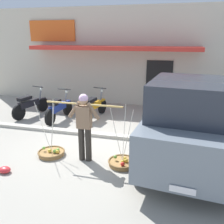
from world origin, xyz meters
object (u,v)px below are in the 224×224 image
(fruit_basket_right_side, at_px, (51,152))
(parked_truck, at_px, (193,120))
(motorcycle_second_in_row, at_px, (59,108))
(fruit_vendor, at_px, (84,123))
(plastic_litter_bag, at_px, (5,170))
(fruit_basket_left_side, at_px, (122,162))
(motorcycle_third_in_row, at_px, (94,107))
(motorcycle_nearest_shop, at_px, (30,105))

(fruit_basket_right_side, distance_m, parked_truck, 3.67)
(motorcycle_second_in_row, bearing_deg, fruit_vendor, -52.36)
(plastic_litter_bag, bearing_deg, fruit_basket_right_side, 59.14)
(fruit_basket_left_side, bearing_deg, parked_truck, 26.74)
(motorcycle_second_in_row, height_order, parked_truck, parked_truck)
(fruit_basket_right_side, distance_m, plastic_litter_bag, 1.21)
(fruit_vendor, height_order, parked_truck, parked_truck)
(fruit_vendor, xyz_separation_m, parked_truck, (2.51, 0.77, 0.05))
(fruit_basket_left_side, relative_size, motorcycle_third_in_row, 0.80)
(fruit_basket_right_side, distance_m, motorcycle_third_in_row, 3.17)
(fruit_vendor, distance_m, fruit_basket_left_side, 1.31)
(motorcycle_third_in_row, bearing_deg, parked_truck, -35.51)
(fruit_basket_left_side, relative_size, plastic_litter_bag, 5.19)
(motorcycle_nearest_shop, bearing_deg, fruit_basket_left_side, -33.46)
(motorcycle_second_in_row, distance_m, motorcycle_third_in_row, 1.30)
(motorcycle_third_in_row, relative_size, plastic_litter_bag, 6.45)
(fruit_basket_left_side, height_order, motorcycle_nearest_shop, fruit_basket_left_side)
(parked_truck, bearing_deg, fruit_basket_right_side, -167.57)
(fruit_vendor, bearing_deg, plastic_litter_bag, -146.72)
(motorcycle_nearest_shop, relative_size, motorcycle_third_in_row, 0.99)
(fruit_basket_right_side, height_order, motorcycle_third_in_row, fruit_basket_right_side)
(fruit_vendor, relative_size, fruit_basket_left_side, 1.31)
(parked_truck, bearing_deg, fruit_basket_left_side, -153.26)
(fruit_basket_right_side, xyz_separation_m, motorcycle_third_in_row, (0.12, 3.15, 0.38))
(motorcycle_nearest_shop, height_order, parked_truck, parked_truck)
(motorcycle_nearest_shop, bearing_deg, fruit_vendor, -40.26)
(fruit_basket_left_side, height_order, motorcycle_second_in_row, fruit_basket_left_side)
(fruit_basket_left_side, bearing_deg, fruit_vendor, 179.16)
(motorcycle_third_in_row, bearing_deg, fruit_basket_left_side, -60.72)
(fruit_vendor, distance_m, parked_truck, 2.63)
(parked_truck, distance_m, plastic_litter_bag, 4.56)
(motorcycle_second_in_row, bearing_deg, plastic_litter_bag, -83.10)
(fruit_basket_right_side, height_order, plastic_litter_bag, fruit_basket_right_side)
(fruit_vendor, distance_m, motorcycle_nearest_shop, 4.36)
(motorcycle_second_in_row, relative_size, motorcycle_third_in_row, 1.01)
(motorcycle_second_in_row, bearing_deg, parked_truck, -22.00)
(fruit_basket_right_side, height_order, motorcycle_second_in_row, fruit_basket_right_side)
(motorcycle_second_in_row, bearing_deg, fruit_basket_left_side, -41.49)
(fruit_basket_left_side, distance_m, motorcycle_third_in_row, 3.66)
(fruit_basket_left_side, bearing_deg, motorcycle_second_in_row, 138.51)
(fruit_basket_right_side, bearing_deg, fruit_vendor, -0.67)
(fruit_basket_left_side, relative_size, fruit_basket_right_side, 1.00)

